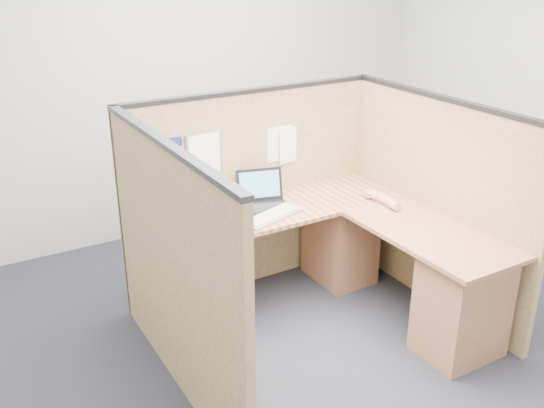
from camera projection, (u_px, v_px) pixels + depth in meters
floor at (326, 342)px, 4.07m from camera, size 5.00×5.00×0.00m
wall_back at (183, 78)px, 5.32m from camera, size 5.00×0.00×5.00m
cubicle_partitions at (293, 215)px, 4.11m from camera, size 2.06×1.83×1.53m
l_desk at (326, 266)px, 4.23m from camera, size 1.95×1.75×0.73m
laptop at (260, 198)px, 4.33m from camera, size 0.39×0.41×0.24m
keyboard at (272, 216)px, 4.15m from camera, size 0.50×0.30×0.03m
mouse at (371, 196)px, 4.49m from camera, size 0.11×0.08×0.04m
hand_forearm at (383, 199)px, 4.39m from camera, size 0.10×0.35×0.07m
blue_poster at (136, 145)px, 3.94m from camera, size 0.19×0.01×0.25m
american_flag at (181, 148)px, 4.11m from camera, size 0.22×0.01×0.38m
file_holder at (203, 156)px, 4.19m from camera, size 0.26×0.05×0.34m
paper_left at (280, 144)px, 4.52m from camera, size 0.21×0.01×0.27m
paper_right at (291, 145)px, 4.57m from camera, size 0.21×0.04×0.27m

